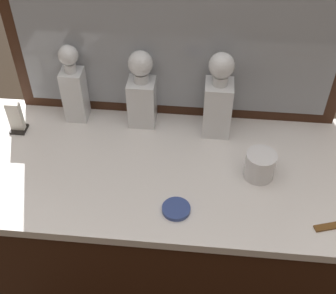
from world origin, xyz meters
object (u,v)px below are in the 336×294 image
(napkin_holder, at_px, (16,119))
(crystal_decanter_far_left, at_px, (74,90))
(crystal_tumbler_center, at_px, (260,166))
(crystal_decanter_left, at_px, (218,102))
(porcelain_dish, at_px, (176,209))
(crystal_decanter_far_right, at_px, (142,95))

(napkin_holder, bearing_deg, crystal_decanter_far_left, 26.29)
(crystal_tumbler_center, bearing_deg, napkin_holder, 170.62)
(crystal_decanter_left, bearing_deg, crystal_decanter_far_left, 176.62)
(porcelain_dish, bearing_deg, crystal_decanter_far_left, 134.41)
(napkin_holder, bearing_deg, crystal_tumbler_center, -9.38)
(crystal_decanter_left, relative_size, napkin_holder, 2.66)
(crystal_decanter_far_right, height_order, crystal_tumbler_center, crystal_decanter_far_right)
(napkin_holder, bearing_deg, crystal_decanter_far_right, 12.31)
(crystal_decanter_far_right, bearing_deg, crystal_decanter_far_left, 179.78)
(crystal_decanter_far_right, relative_size, porcelain_dish, 3.36)
(crystal_decanter_far_left, bearing_deg, crystal_tumbler_center, -19.94)
(crystal_tumbler_center, bearing_deg, crystal_decanter_far_right, 150.08)
(crystal_decanter_far_right, distance_m, porcelain_dish, 0.41)
(crystal_decanter_far_right, distance_m, napkin_holder, 0.42)
(crystal_decanter_left, distance_m, crystal_tumbler_center, 0.24)
(crystal_decanter_left, xyz_separation_m, crystal_decanter_far_right, (-0.24, 0.03, -0.01))
(crystal_decanter_left, bearing_deg, napkin_holder, -174.61)
(crystal_decanter_left, xyz_separation_m, crystal_tumbler_center, (0.13, -0.19, -0.08))
(crystal_decanter_far_right, height_order, napkin_holder, crystal_decanter_far_right)
(crystal_decanter_far_right, bearing_deg, crystal_decanter_left, -6.24)
(crystal_decanter_left, height_order, crystal_decanter_far_right, crystal_decanter_left)
(crystal_decanter_far_left, distance_m, napkin_holder, 0.21)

